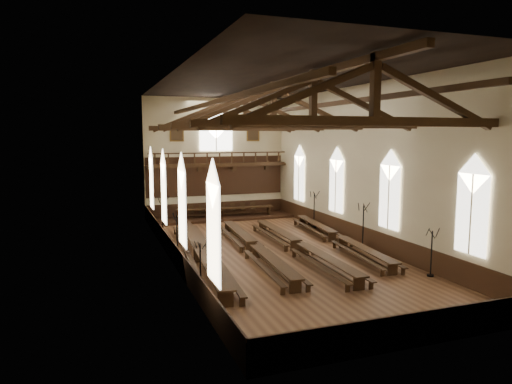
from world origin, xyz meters
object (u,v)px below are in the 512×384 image
high_table (225,209)px  candelabrum_left_far (163,225)px  refectory_row_d (338,237)px  candelabrum_right_near (431,262)px  candelabrum_left_mid (177,244)px  refectory_row_c (300,245)px  refectory_row_a (201,250)px  candelabrum_right_mid (363,234)px  candelabrum_right_far (314,217)px  refectory_row_b (254,246)px  dais (226,218)px  candelabrum_left_near (201,275)px

high_table → candelabrum_left_far: bearing=-138.8°
high_table → refectory_row_d: bearing=-69.0°
candelabrum_right_near → high_table: bearing=105.8°
candelabrum_left_mid → candelabrum_left_far: candelabrum_left_far is taller
refectory_row_c → candelabrum_right_near: candelabrum_right_near is taller
refectory_row_a → candelabrum_right_mid: size_ratio=5.37×
candelabrum_right_mid → high_table: bearing=112.8°
refectory_row_c → candelabrum_right_far: size_ratio=5.11×
refectory_row_c → refectory_row_b: bearing=167.0°
candelabrum_left_mid → candelabrum_left_far: size_ratio=0.93×
refectory_row_b → refectory_row_c: (2.60, -0.60, 0.01)m
refectory_row_b → dais: (1.59, 11.65, -0.43)m
refectory_row_a → high_table: 12.75m
candelabrum_left_near → candelabrum_right_far: candelabrum_right_far is taller
candelabrum_right_mid → dais: bearing=112.8°
refectory_row_d → candelabrum_right_mid: (0.95, -1.33, 0.36)m
candelabrum_left_near → candelabrum_left_mid: (0.00, 5.87, 0.09)m
candelabrum_right_far → refectory_row_c: bearing=-123.2°
refectory_row_a → candelabrum_right_far: bearing=30.9°
candelabrum_right_near → candelabrum_right_far: bearing=90.0°
refectory_row_a → candelabrum_right_mid: candelabrum_right_mid is taller
refectory_row_d → high_table: bearing=111.0°
refectory_row_b → refectory_row_d: 5.88m
refectory_row_c → refectory_row_a: bearing=175.6°
refectory_row_b → refectory_row_c: 2.67m
candelabrum_right_far → refectory_row_b: bearing=-139.4°
candelabrum_right_near → refectory_row_b: bearing=135.3°
refectory_row_a → candelabrum_right_mid: bearing=-3.3°
dais → candelabrum_right_mid: (5.21, -12.39, 0.76)m
refectory_row_b → candelabrum_right_near: (6.80, -6.74, 0.21)m
refectory_row_d → candelabrum_right_mid: 1.67m
refectory_row_b → candelabrum_left_near: (-4.30, -4.96, 0.17)m
high_table → candelabrum_left_far: candelabrum_left_far is taller
refectory_row_c → candelabrum_right_far: candelabrum_right_far is taller
refectory_row_a → candelabrum_left_far: candelabrum_left_far is taller
candelabrum_left_mid → candelabrum_left_near: bearing=-90.0°
refectory_row_a → candelabrum_right_near: size_ratio=6.27×
refectory_row_b → candelabrum_left_mid: bearing=168.0°
refectory_row_c → refectory_row_d: 3.46m
high_table → refectory_row_b: bearing=-97.8°
refectory_row_a → dais: bearing=67.9°
refectory_row_d → candelabrum_right_near: bearing=-82.6°
refectory_row_a → candelabrum_left_mid: (-1.09, 1.07, 0.19)m
refectory_row_a → refectory_row_d: (9.05, 0.74, -0.10)m
candelabrum_left_far → high_table: bearing=41.2°
refectory_row_a → refectory_row_c: bearing=-4.4°
candelabrum_left_far → candelabrum_right_far: candelabrum_left_far is taller
refectory_row_a → candelabrum_right_far: candelabrum_right_far is taller
high_table → candelabrum_right_near: 19.12m
refectory_row_b → candelabrum_right_near: 9.58m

